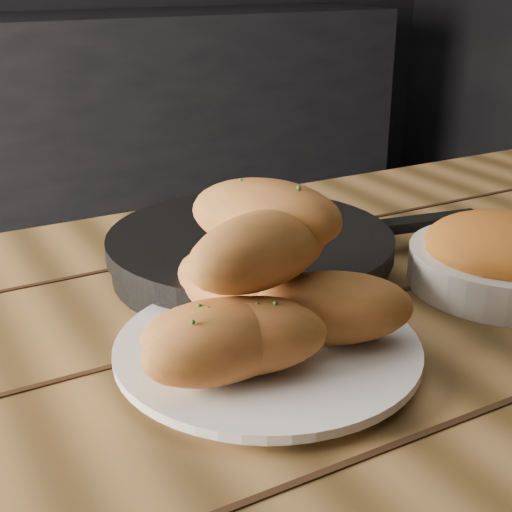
{
  "coord_description": "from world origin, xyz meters",
  "views": [
    {
      "loc": [
        -0.58,
        -0.98,
        1.07
      ],
      "look_at": [
        -0.31,
        -0.5,
        0.84
      ],
      "focal_mm": 50.0,
      "sensor_mm": 36.0,
      "label": 1
    }
  ],
  "objects_px": {
    "table": "(295,475)",
    "bowl": "(505,257)",
    "skillet": "(252,251)",
    "bread_rolls": "(260,290)",
    "plate": "(267,351)"
  },
  "relations": [
    {
      "from": "table",
      "to": "bread_rolls",
      "type": "distance_m",
      "value": 0.17
    },
    {
      "from": "table",
      "to": "plate",
      "type": "bearing_deg",
      "value": 92.02
    },
    {
      "from": "table",
      "to": "bowl",
      "type": "bearing_deg",
      "value": 11.61
    },
    {
      "from": "table",
      "to": "skillet",
      "type": "distance_m",
      "value": 0.26
    },
    {
      "from": "plate",
      "to": "bowl",
      "type": "distance_m",
      "value": 0.3
    },
    {
      "from": "skillet",
      "to": "bread_rolls",
      "type": "bearing_deg",
      "value": -116.87
    },
    {
      "from": "bread_rolls",
      "to": "skillet",
      "type": "height_order",
      "value": "bread_rolls"
    },
    {
      "from": "table",
      "to": "bowl",
      "type": "height_order",
      "value": "bowl"
    },
    {
      "from": "table",
      "to": "skillet",
      "type": "height_order",
      "value": "skillet"
    },
    {
      "from": "skillet",
      "to": "bowl",
      "type": "distance_m",
      "value": 0.27
    },
    {
      "from": "table",
      "to": "bread_rolls",
      "type": "height_order",
      "value": "bread_rolls"
    },
    {
      "from": "table",
      "to": "bread_rolls",
      "type": "bearing_deg",
      "value": 103.98
    },
    {
      "from": "bowl",
      "to": "table",
      "type": "bearing_deg",
      "value": -168.39
    },
    {
      "from": "bread_rolls",
      "to": "bowl",
      "type": "xyz_separation_m",
      "value": [
        0.3,
        0.02,
        -0.04
      ]
    },
    {
      "from": "bowl",
      "to": "bread_rolls",
      "type": "bearing_deg",
      "value": -176.79
    }
  ]
}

